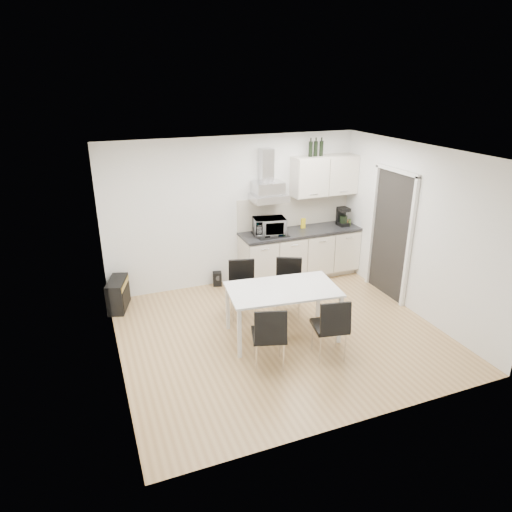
{
  "coord_description": "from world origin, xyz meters",
  "views": [
    {
      "loc": [
        -2.44,
        -5.27,
        3.5
      ],
      "look_at": [
        -0.22,
        0.39,
        1.1
      ],
      "focal_mm": 32.0,
      "sensor_mm": 36.0,
      "label": 1
    }
  ],
  "objects_px": {
    "chair_near_left": "(269,336)",
    "dining_table": "(283,293)",
    "chair_near_right": "(329,327)",
    "kitchenette": "(301,234)",
    "chair_far_left": "(243,290)",
    "guitar_amp": "(118,294)",
    "chair_far_right": "(288,288)",
    "floor_speaker": "(217,279)"
  },
  "relations": [
    {
      "from": "chair_near_left",
      "to": "dining_table",
      "type": "bearing_deg",
      "value": 69.13
    },
    {
      "from": "dining_table",
      "to": "chair_near_left",
      "type": "xyz_separation_m",
      "value": [
        -0.46,
        -0.61,
        -0.24
      ]
    },
    {
      "from": "chair_near_right",
      "to": "kitchenette",
      "type": "bearing_deg",
      "value": 82.92
    },
    {
      "from": "chair_far_left",
      "to": "guitar_amp",
      "type": "distance_m",
      "value": 2.04
    },
    {
      "from": "chair_near_left",
      "to": "guitar_amp",
      "type": "height_order",
      "value": "chair_near_left"
    },
    {
      "from": "chair_near_left",
      "to": "chair_near_right",
      "type": "xyz_separation_m",
      "value": [
        0.83,
        -0.09,
        0.0
      ]
    },
    {
      "from": "kitchenette",
      "to": "chair_far_right",
      "type": "relative_size",
      "value": 2.86
    },
    {
      "from": "dining_table",
      "to": "floor_speaker",
      "type": "relative_size",
      "value": 6.33
    },
    {
      "from": "kitchenette",
      "to": "chair_far_left",
      "type": "distance_m",
      "value": 1.88
    },
    {
      "from": "dining_table",
      "to": "chair_far_left",
      "type": "height_order",
      "value": "chair_far_left"
    },
    {
      "from": "floor_speaker",
      "to": "chair_near_left",
      "type": "bearing_deg",
      "value": -78.24
    },
    {
      "from": "dining_table",
      "to": "chair_near_right",
      "type": "height_order",
      "value": "chair_near_right"
    },
    {
      "from": "chair_near_right",
      "to": "chair_far_left",
      "type": "bearing_deg",
      "value": 126.53
    },
    {
      "from": "chair_far_right",
      "to": "guitar_amp",
      "type": "bearing_deg",
      "value": 0.49
    },
    {
      "from": "kitchenette",
      "to": "floor_speaker",
      "type": "relative_size",
      "value": 9.88
    },
    {
      "from": "dining_table",
      "to": "chair_near_right",
      "type": "distance_m",
      "value": 0.82
    },
    {
      "from": "chair_far_right",
      "to": "kitchenette",
      "type": "bearing_deg",
      "value": -98.45
    },
    {
      "from": "kitchenette",
      "to": "chair_near_left",
      "type": "relative_size",
      "value": 2.86
    },
    {
      "from": "chair_far_right",
      "to": "chair_near_right",
      "type": "bearing_deg",
      "value": 115.22
    },
    {
      "from": "chair_near_right",
      "to": "floor_speaker",
      "type": "bearing_deg",
      "value": 116.65
    },
    {
      "from": "dining_table",
      "to": "chair_near_right",
      "type": "xyz_separation_m",
      "value": [
        0.36,
        -0.7,
        -0.24
      ]
    },
    {
      "from": "chair_far_left",
      "to": "chair_near_left",
      "type": "relative_size",
      "value": 1.0
    },
    {
      "from": "kitchenette",
      "to": "dining_table",
      "type": "bearing_deg",
      "value": -123.37
    },
    {
      "from": "chair_near_right",
      "to": "guitar_amp",
      "type": "xyz_separation_m",
      "value": [
        -2.47,
        2.41,
        -0.19
      ]
    },
    {
      "from": "chair_far_right",
      "to": "guitar_amp",
      "type": "xyz_separation_m",
      "value": [
        -2.47,
        1.14,
        -0.19
      ]
    },
    {
      "from": "chair_far_left",
      "to": "chair_near_right",
      "type": "distance_m",
      "value": 1.6
    },
    {
      "from": "chair_near_left",
      "to": "floor_speaker",
      "type": "height_order",
      "value": "chair_near_left"
    },
    {
      "from": "chair_far_left",
      "to": "kitchenette",
      "type": "bearing_deg",
      "value": -131.16
    },
    {
      "from": "chair_far_right",
      "to": "chair_near_left",
      "type": "height_order",
      "value": "same"
    },
    {
      "from": "kitchenette",
      "to": "floor_speaker",
      "type": "height_order",
      "value": "kitchenette"
    },
    {
      "from": "dining_table",
      "to": "floor_speaker",
      "type": "bearing_deg",
      "value": 107.29
    },
    {
      "from": "chair_near_right",
      "to": "chair_far_right",
      "type": "bearing_deg",
      "value": 101.06
    },
    {
      "from": "kitchenette",
      "to": "floor_speaker",
      "type": "xyz_separation_m",
      "value": [
        -1.56,
        0.17,
        -0.7
      ]
    },
    {
      "from": "chair_far_left",
      "to": "chair_near_left",
      "type": "bearing_deg",
      "value": 98.01
    },
    {
      "from": "floor_speaker",
      "to": "chair_far_left",
      "type": "bearing_deg",
      "value": -73.81
    },
    {
      "from": "dining_table",
      "to": "chair_far_right",
      "type": "distance_m",
      "value": 0.72
    },
    {
      "from": "chair_far_left",
      "to": "chair_far_right",
      "type": "height_order",
      "value": "same"
    },
    {
      "from": "kitchenette",
      "to": "dining_table",
      "type": "height_order",
      "value": "kitchenette"
    },
    {
      "from": "chair_near_left",
      "to": "chair_near_right",
      "type": "distance_m",
      "value": 0.83
    },
    {
      "from": "guitar_amp",
      "to": "floor_speaker",
      "type": "bearing_deg",
      "value": 25.7
    },
    {
      "from": "chair_near_right",
      "to": "floor_speaker",
      "type": "xyz_separation_m",
      "value": [
        -0.74,
        2.66,
        -0.31
      ]
    },
    {
      "from": "chair_near_right",
      "to": "guitar_amp",
      "type": "bearing_deg",
      "value": 146.8
    }
  ]
}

